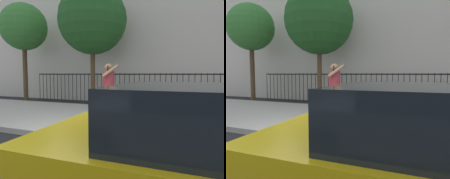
{
  "view_description": "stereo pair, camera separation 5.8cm",
  "coord_description": "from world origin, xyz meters",
  "views": [
    {
      "loc": [
        2.38,
        -3.86,
        1.56
      ],
      "look_at": [
        0.2,
        1.88,
        1.08
      ],
      "focal_mm": 32.1,
      "sensor_mm": 36.0,
      "label": 1
    },
    {
      "loc": [
        2.44,
        -3.84,
        1.56
      ],
      "look_at": [
        0.2,
        1.88,
        1.08
      ],
      "focal_mm": 32.1,
      "sensor_mm": 36.0,
      "label": 2
    }
  ],
  "objects": [
    {
      "name": "building_facade",
      "position": [
        0.0,
        8.5,
        5.74
      ],
      "size": [
        28.0,
        4.0,
        11.47
      ],
      "primitive_type": "cube",
      "color": "beige",
      "rests_on": "ground"
    },
    {
      "name": "iron_fence",
      "position": [
        0.0,
        5.9,
        1.02
      ],
      "size": [
        12.03,
        0.04,
        1.6
      ],
      "color": "black",
      "rests_on": "ground"
    },
    {
      "name": "ground_plane",
      "position": [
        0.0,
        0.0,
        0.0
      ],
      "size": [
        60.0,
        60.0,
        0.0
      ],
      "primitive_type": "plane",
      "color": "black"
    },
    {
      "name": "street_bench",
      "position": [
        2.62,
        3.44,
        0.65
      ],
      "size": [
        1.6,
        0.45,
        0.95
      ],
      "color": "brown",
      "rests_on": "sidewalk"
    },
    {
      "name": "street_tree_mid",
      "position": [
        -5.83,
        4.6,
        4.02
      ],
      "size": [
        2.44,
        2.44,
        5.27
      ],
      "color": "#4C3823",
      "rests_on": "ground"
    },
    {
      "name": "street_tree_far",
      "position": [
        -1.81,
        4.64,
        4.04
      ],
      "size": [
        3.17,
        3.17,
        5.64
      ],
      "color": "#4C3823",
      "rests_on": "ground"
    },
    {
      "name": "sidewalk",
      "position": [
        0.0,
        2.2,
        0.07
      ],
      "size": [
        28.0,
        4.4,
        0.15
      ],
      "primitive_type": "cube",
      "color": "#B2ADA3",
      "rests_on": "ground"
    },
    {
      "name": "pedestrian_on_phone",
      "position": [
        0.19,
        1.6,
        1.15
      ],
      "size": [
        0.65,
        0.71,
        1.71
      ],
      "color": "#936B4C",
      "rests_on": "sidewalk"
    }
  ]
}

